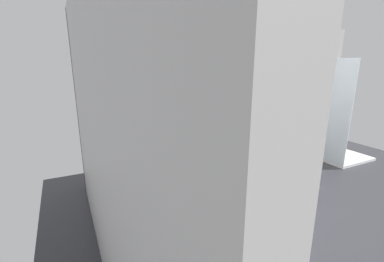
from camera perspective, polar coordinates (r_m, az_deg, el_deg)
The scene contains 12 objects.
ground_plane at distance 4.09m, azimuth 24.52°, elevation -15.07°, with size 6.63×5.08×0.10m, color #2D2D33.
wall_back at distance 4.98m, azimuth 9.20°, elevation 7.53°, with size 5.43×0.49×2.56m.
wall_left at distance 2.25m, azimuth -19.27°, elevation -1.95°, with size 0.12×3.88×2.56m, color #B7B5B2.
bath_mat at distance 3.76m, azimuth -11.69°, elevation -15.71°, with size 0.68×0.44×0.01m, color #474C56.
vanity_sink_left at distance 4.12m, azimuth -14.11°, elevation -7.14°, with size 0.74×0.49×0.72m.
tap_on_left_sink at distance 4.16m, azimuth -14.99°, elevation -1.11°, with size 0.03×0.13×0.11m.
vanity_sink_right at distance 4.41m, azimuth -1.36°, elevation -5.21°, with size 0.74×0.49×0.72m.
tap_on_right_sink at distance 4.44m, azimuth -2.36°, elevation 0.41°, with size 0.03×0.13×0.11m.
toilet at distance 4.85m, azimuth 8.55°, elevation -3.62°, with size 0.48×0.62×1.00m.
toothbrush_cup at distance 4.11m, azimuth -18.92°, elevation -1.84°, with size 0.07×0.07×0.20m.
soap_dispenser at distance 4.57m, azimuth 1.11°, elevation 0.89°, with size 0.06×0.06×0.18m.
shower_tray at distance 5.97m, azimuth 27.86°, elevation -1.52°, with size 1.00×1.02×1.95m.
Camera 1 is at (-2.88, -2.15, 1.89)m, focal length 24.81 mm.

